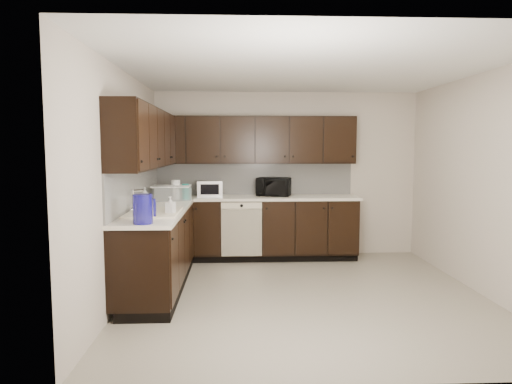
{
  "coord_description": "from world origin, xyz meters",
  "views": [
    {
      "loc": [
        -0.76,
        -5.01,
        1.66
      ],
      "look_at": [
        -0.53,
        0.6,
        1.11
      ],
      "focal_mm": 32.0,
      "sensor_mm": 36.0,
      "label": 1
    }
  ],
  "objects_px": {
    "toaster_oven": "(209,188)",
    "storage_bin": "(171,193)",
    "microwave": "(274,187)",
    "blue_pitcher": "(143,209)",
    "sink": "(154,219)"
  },
  "relations": [
    {
      "from": "microwave",
      "to": "toaster_oven",
      "type": "relative_size",
      "value": 1.32
    },
    {
      "from": "storage_bin",
      "to": "blue_pitcher",
      "type": "height_order",
      "value": "blue_pitcher"
    },
    {
      "from": "toaster_oven",
      "to": "storage_bin",
      "type": "xyz_separation_m",
      "value": [
        -0.49,
        -0.48,
        -0.02
      ]
    },
    {
      "from": "blue_pitcher",
      "to": "toaster_oven",
      "type": "bearing_deg",
      "value": 55.8
    },
    {
      "from": "toaster_oven",
      "to": "storage_bin",
      "type": "relative_size",
      "value": 0.75
    },
    {
      "from": "sink",
      "to": "blue_pitcher",
      "type": "xyz_separation_m",
      "value": [
        0.03,
        -0.69,
        0.2
      ]
    },
    {
      "from": "sink",
      "to": "microwave",
      "type": "distance_m",
      "value": 2.3
    },
    {
      "from": "microwave",
      "to": "blue_pitcher",
      "type": "relative_size",
      "value": 1.74
    },
    {
      "from": "sink",
      "to": "blue_pitcher",
      "type": "distance_m",
      "value": 0.72
    },
    {
      "from": "storage_bin",
      "to": "blue_pitcher",
      "type": "xyz_separation_m",
      "value": [
        0.01,
        -1.96,
        0.04
      ]
    },
    {
      "from": "toaster_oven",
      "to": "blue_pitcher",
      "type": "relative_size",
      "value": 1.31
    },
    {
      "from": "toaster_oven",
      "to": "storage_bin",
      "type": "height_order",
      "value": "toaster_oven"
    },
    {
      "from": "sink",
      "to": "toaster_oven",
      "type": "xyz_separation_m",
      "value": [
        0.51,
        1.75,
        0.17
      ]
    },
    {
      "from": "sink",
      "to": "blue_pitcher",
      "type": "bearing_deg",
      "value": -87.8
    },
    {
      "from": "sink",
      "to": "microwave",
      "type": "height_order",
      "value": "microwave"
    }
  ]
}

